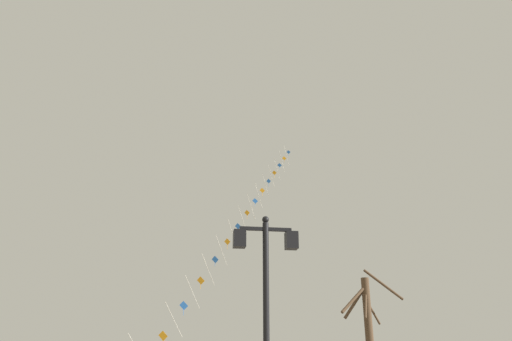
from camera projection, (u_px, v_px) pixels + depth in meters
twin_lantern_lamp_post at (266, 275)px, 10.72m from camera, size 1.50×0.28×4.52m
kite_train at (247, 213)px, 31.29m from camera, size 11.38×22.69×19.67m
bare_tree at (369, 334)px, 14.25m from camera, size 2.21×1.45×3.98m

